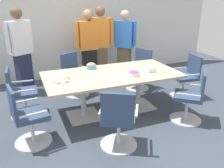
{
  "coord_description": "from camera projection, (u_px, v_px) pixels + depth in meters",
  "views": [
    {
      "loc": [
        -1.5,
        -3.67,
        2.06
      ],
      "look_at": [
        0.0,
        0.0,
        0.55
      ],
      "focal_mm": 37.4,
      "sensor_mm": 36.0,
      "label": 1
    }
  ],
  "objects": [
    {
      "name": "person_standing_3",
      "position": [
        124.0,
        44.0,
        5.92
      ],
      "size": [
        0.47,
        0.51,
        1.73
      ],
      "rotation": [
        0.0,
        0.0,
        -3.98
      ],
      "color": "brown",
      "rests_on": "ground"
    },
    {
      "name": "conference_table",
      "position": [
        112.0,
        80.0,
        4.21
      ],
      "size": [
        2.4,
        1.2,
        0.75
      ],
      "color": "#CCB793",
      "rests_on": "ground"
    },
    {
      "name": "office_chair_1",
      "position": [
        139.0,
        72.0,
        5.4
      ],
      "size": [
        0.73,
        0.73,
        0.91
      ],
      "rotation": [
        0.0,
        0.0,
        -4.22
      ],
      "color": "silver",
      "rests_on": "ground"
    },
    {
      "name": "snack_bowl_cookies",
      "position": [
        91.0,
        66.0,
        4.41
      ],
      "size": [
        0.18,
        0.18,
        0.12
      ],
      "color": "#4C9EC6",
      "rests_on": "conference_table"
    },
    {
      "name": "donut_platter",
      "position": [
        61.0,
        80.0,
        3.8
      ],
      "size": [
        0.32,
        0.32,
        0.04
      ],
      "color": "white",
      "rests_on": "conference_table"
    },
    {
      "name": "office_chair_6",
      "position": [
        191.0,
        99.0,
        3.96
      ],
      "size": [
        0.76,
        0.76,
        0.91
      ],
      "rotation": [
        0.0,
        0.0,
        0.85
      ],
      "color": "silver",
      "rests_on": "ground"
    },
    {
      "name": "office_chair_0",
      "position": [
        186.0,
        79.0,
        4.91
      ],
      "size": [
        0.6,
        0.6,
        0.91
      ],
      "rotation": [
        0.0,
        0.0,
        -4.84
      ],
      "color": "silver",
      "rests_on": "ground"
    },
    {
      "name": "office_chair_4",
      "position": [
        27.0,
        119.0,
        3.32
      ],
      "size": [
        0.62,
        0.62,
        0.91
      ],
      "rotation": [
        0.0,
        0.0,
        -1.41
      ],
      "color": "silver",
      "rests_on": "ground"
    },
    {
      "name": "ground_plane",
      "position": [
        112.0,
        111.0,
        4.43
      ],
      "size": [
        10.0,
        10.0,
        0.01
      ],
      "primitive_type": "cube",
      "color": "#3D4754"
    },
    {
      "name": "office_chair_3",
      "position": [
        21.0,
        96.0,
        4.11
      ],
      "size": [
        0.56,
        0.56,
        0.91
      ],
      "rotation": [
        0.0,
        0.0,
        -1.61
      ],
      "color": "silver",
      "rests_on": "ground"
    },
    {
      "name": "person_standing_2",
      "position": [
        101.0,
        44.0,
        5.65
      ],
      "size": [
        0.59,
        0.38,
        1.84
      ],
      "rotation": [
        0.0,
        0.0,
        -3.56
      ],
      "color": "brown",
      "rests_on": "ground"
    },
    {
      "name": "napkin_pile",
      "position": [
        150.0,
        69.0,
        4.26
      ],
      "size": [
        0.17,
        0.17,
        0.09
      ],
      "primitive_type": "cube",
      "color": "white",
      "rests_on": "conference_table"
    },
    {
      "name": "back_wall",
      "position": [
        77.0,
        23.0,
        6.01
      ],
      "size": [
        8.0,
        0.1,
        2.8
      ],
      "primitive_type": "cube",
      "color": "silver",
      "rests_on": "ground"
    },
    {
      "name": "person_standing_0",
      "position": [
        21.0,
        50.0,
        5.0
      ],
      "size": [
        0.57,
        0.41,
        1.84
      ],
      "rotation": [
        0.0,
        0.0,
        -2.63
      ],
      "color": "#232842",
      "rests_on": "ground"
    },
    {
      "name": "office_chair_5",
      "position": [
        118.0,
        123.0,
        3.24
      ],
      "size": [
        0.74,
        0.74,
        0.91
      ],
      "rotation": [
        0.0,
        0.0,
        -0.52
      ],
      "color": "silver",
      "rests_on": "ground"
    },
    {
      "name": "snack_bowl_candy_mix",
      "position": [
        134.0,
        73.0,
        4.04
      ],
      "size": [
        0.2,
        0.2,
        0.09
      ],
      "color": "white",
      "rests_on": "conference_table"
    },
    {
      "name": "office_chair_2",
      "position": [
        75.0,
        77.0,
        5.05
      ],
      "size": [
        0.72,
        0.72,
        0.91
      ],
      "rotation": [
        0.0,
        0.0,
        -2.69
      ],
      "color": "silver",
      "rests_on": "ground"
    },
    {
      "name": "person_standing_1",
      "position": [
        89.0,
        46.0,
        5.57
      ],
      "size": [
        0.61,
        0.24,
        1.76
      ],
      "rotation": [
        0.0,
        0.0,
        -3.09
      ],
      "color": "black",
      "rests_on": "ground"
    }
  ]
}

